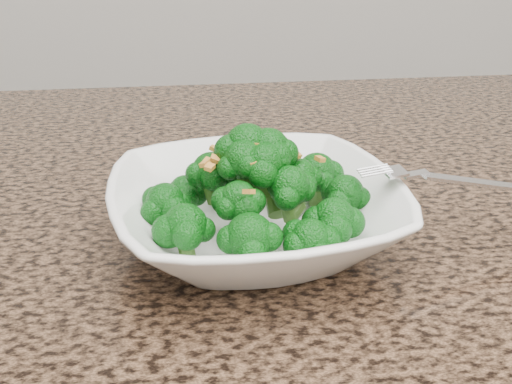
{
  "coord_description": "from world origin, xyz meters",
  "views": [
    {
      "loc": [
        -0.14,
        -0.19,
        1.17
      ],
      "look_at": [
        -0.08,
        0.29,
        0.95
      ],
      "focal_mm": 45.0,
      "sensor_mm": 36.0,
      "label": 1
    }
  ],
  "objects": [
    {
      "name": "broccoli_pile",
      "position": [
        -0.08,
        0.29,
        0.99
      ],
      "size": [
        0.21,
        0.21,
        0.06
      ],
      "primitive_type": null,
      "color": "#0A590E",
      "rests_on": "bowl"
    },
    {
      "name": "bowl",
      "position": [
        -0.08,
        0.29,
        0.93
      ],
      "size": [
        0.27,
        0.27,
        0.06
      ],
      "primitive_type": "imported",
      "rotation": [
        0.0,
        0.0,
        0.11
      ],
      "color": "white",
      "rests_on": "granite_counter"
    },
    {
      "name": "granite_counter",
      "position": [
        0.0,
        0.3,
        0.89
      ],
      "size": [
        1.64,
        1.04,
        0.03
      ],
      "primitive_type": "cube",
      "color": "brown",
      "rests_on": "cabinet"
    },
    {
      "name": "garlic_topping",
      "position": [
        -0.08,
        0.29,
        1.03
      ],
      "size": [
        0.13,
        0.13,
        0.01
      ],
      "primitive_type": null,
      "color": "gold",
      "rests_on": "broccoli_pile"
    },
    {
      "name": "fork",
      "position": [
        0.05,
        0.27,
        0.97
      ],
      "size": [
        0.17,
        0.04,
        0.01
      ],
      "primitive_type": null,
      "rotation": [
        0.0,
        0.0,
        0.08
      ],
      "color": "silver",
      "rests_on": "bowl"
    }
  ]
}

